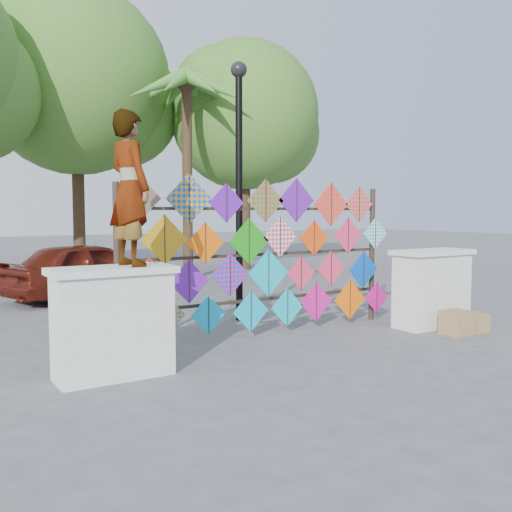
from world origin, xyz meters
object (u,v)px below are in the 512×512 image
at_px(sedan, 89,270).
at_px(lamppost, 239,166).
at_px(vendor_woman, 130,189).
at_px(kite_rack, 268,255).

bearing_deg(sedan, lamppost, -177.97).
bearing_deg(vendor_woman, sedan, -21.42).
bearing_deg(vendor_woman, kite_rack, -79.45).
distance_m(kite_rack, vendor_woman, 2.86).
relative_size(vendor_woman, sedan, 0.48).
height_order(kite_rack, sedan, kite_rack).
height_order(kite_rack, lamppost, lamppost).
bearing_deg(kite_rack, sedan, 103.37).
distance_m(vendor_woman, lamppost, 3.58).
bearing_deg(lamppost, sedan, 110.39).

